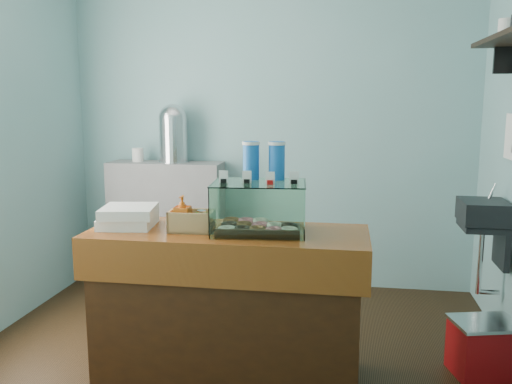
% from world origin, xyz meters
% --- Properties ---
extents(ground, '(3.50, 3.50, 0.00)m').
position_xyz_m(ground, '(0.00, 0.00, 0.00)').
color(ground, black).
rests_on(ground, ground).
extents(room_shell, '(3.54, 3.04, 2.82)m').
position_xyz_m(room_shell, '(0.03, 0.01, 1.71)').
color(room_shell, '#78ADAF').
rests_on(room_shell, ground).
extents(counter, '(1.60, 0.60, 0.90)m').
position_xyz_m(counter, '(0.00, -0.25, 0.46)').
color(counter, '#3D1E0B').
rests_on(counter, ground).
extents(back_shelf, '(1.00, 0.32, 1.10)m').
position_xyz_m(back_shelf, '(-0.90, 1.32, 0.55)').
color(back_shelf, gray).
rests_on(back_shelf, ground).
extents(display_case, '(0.55, 0.42, 0.50)m').
position_xyz_m(display_case, '(0.18, -0.22, 1.07)').
color(display_case, '#311C0E').
rests_on(display_case, counter).
extents(condiment_crate, '(0.26, 0.16, 0.20)m').
position_xyz_m(condiment_crate, '(-0.22, -0.30, 0.97)').
color(condiment_crate, tan).
rests_on(condiment_crate, counter).
extents(pastry_boxes, '(0.35, 0.35, 0.12)m').
position_xyz_m(pastry_boxes, '(-0.60, -0.24, 0.96)').
color(pastry_boxes, white).
rests_on(pastry_boxes, counter).
extents(coffee_urn, '(0.27, 0.27, 0.50)m').
position_xyz_m(coffee_urn, '(-0.82, 1.32, 1.36)').
color(coffee_urn, silver).
rests_on(coffee_urn, back_shelf).
extents(red_cooler, '(0.44, 0.38, 0.34)m').
position_xyz_m(red_cooler, '(1.51, 0.03, 0.17)').
color(red_cooler, '#B60E11').
rests_on(red_cooler, ground).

